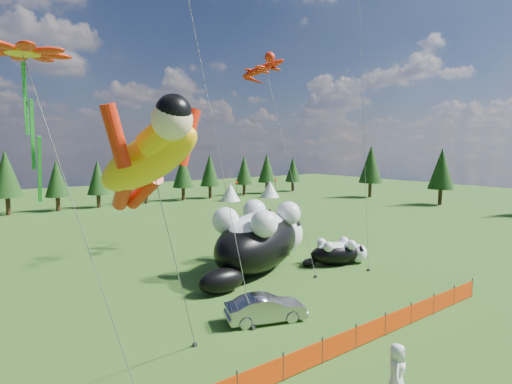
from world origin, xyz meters
TOP-DOWN VIEW (x-y plane):
  - ground at (0.00, 0.00)m, footprint 160.00×160.00m
  - safety_fence at (0.00, -3.00)m, footprint 22.06×0.06m
  - tree_line at (0.00, 45.00)m, footprint 90.00×4.00m
  - festival_tents at (11.00, 40.00)m, footprint 50.00×3.20m
  - cat_large at (4.73, 8.65)m, footprint 11.68×8.50m
  - cat_small at (9.72, 5.94)m, footprint 5.02×3.04m
  - car at (-0.43, 1.38)m, footprint 4.20×2.60m
  - spectator_e at (-0.53, -6.03)m, footprint 1.12×1.02m
  - superhero_kite at (-7.77, -2.73)m, footprint 6.06×6.68m
  - gecko_kite at (8.18, 13.07)m, footprint 5.52×11.29m
  - flower_kite at (-10.19, 1.23)m, footprint 4.44×4.00m
  - diamond_kite_b at (13.10, 7.47)m, footprint 3.65×4.65m

SIDE VIEW (x-z plane):
  - ground at x=0.00m, z-range 0.00..0.00m
  - safety_fence at x=0.00m, z-range -0.05..1.05m
  - car at x=-0.43m, z-range 0.00..1.31m
  - cat_small at x=9.72m, z-range -0.05..1.83m
  - spectator_e at x=-0.53m, z-range 0.00..1.92m
  - festival_tents at x=11.00m, z-range 0.00..2.80m
  - cat_large at x=4.73m, z-range -0.11..4.48m
  - tree_line at x=0.00m, z-range 0.00..8.00m
  - superhero_kite at x=-7.77m, z-range 2.78..13.50m
  - flower_kite at x=-10.19m, z-range 5.41..17.19m
  - gecko_kite at x=8.18m, z-range 6.33..23.39m
  - diamond_kite_b at x=13.10m, z-range 8.59..30.37m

